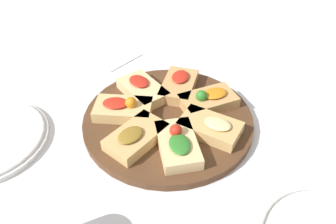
# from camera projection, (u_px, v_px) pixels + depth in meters

# --- Properties ---
(ground_plane) EXTENTS (3.00, 3.00, 0.00)m
(ground_plane) POSITION_uv_depth(u_px,v_px,m) (168.00, 122.00, 0.70)
(ground_plane) COLOR white
(serving_board) EXTENTS (0.36, 0.36, 0.02)m
(serving_board) POSITION_uv_depth(u_px,v_px,m) (168.00, 119.00, 0.70)
(serving_board) COLOR #51331E
(serving_board) RESTS_ON ground_plane
(focaccia_slice_0) EXTENTS (0.12, 0.14, 0.04)m
(focaccia_slice_0) POSITION_uv_depth(u_px,v_px,m) (208.00, 100.00, 0.71)
(focaccia_slice_0) COLOR tan
(focaccia_slice_0) RESTS_ON serving_board
(focaccia_slice_1) EXTENTS (0.11, 0.14, 0.03)m
(focaccia_slice_1) POSITION_uv_depth(u_px,v_px,m) (179.00, 85.00, 0.75)
(focaccia_slice_1) COLOR tan
(focaccia_slice_1) RESTS_ON serving_board
(focaccia_slice_2) EXTENTS (0.14, 0.10, 0.03)m
(focaccia_slice_2) POSITION_uv_depth(u_px,v_px,m) (143.00, 89.00, 0.74)
(focaccia_slice_2) COLOR #E5C689
(focaccia_slice_2) RESTS_ON serving_board
(focaccia_slice_3) EXTENTS (0.14, 0.12, 0.04)m
(focaccia_slice_3) POSITION_uv_depth(u_px,v_px,m) (123.00, 109.00, 0.69)
(focaccia_slice_3) COLOR #DBB775
(focaccia_slice_3) RESTS_ON serving_board
(focaccia_slice_4) EXTENTS (0.08, 0.12, 0.03)m
(focaccia_slice_4) POSITION_uv_depth(u_px,v_px,m) (136.00, 137.00, 0.63)
(focaccia_slice_4) COLOR tan
(focaccia_slice_4) RESTS_ON serving_board
(focaccia_slice_5) EXTENTS (0.13, 0.13, 0.04)m
(focaccia_slice_5) POSITION_uv_depth(u_px,v_px,m) (178.00, 144.00, 0.61)
(focaccia_slice_5) COLOR #E5C689
(focaccia_slice_5) RESTS_ON serving_board
(focaccia_slice_6) EXTENTS (0.13, 0.08, 0.03)m
(focaccia_slice_6) POSITION_uv_depth(u_px,v_px,m) (210.00, 127.00, 0.65)
(focaccia_slice_6) COLOR tan
(focaccia_slice_6) RESTS_ON serving_board
(napkin_stack) EXTENTS (0.15, 0.13, 0.01)m
(napkin_stack) POSITION_uv_depth(u_px,v_px,m) (110.00, 54.00, 0.91)
(napkin_stack) COLOR white
(napkin_stack) RESTS_ON ground_plane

